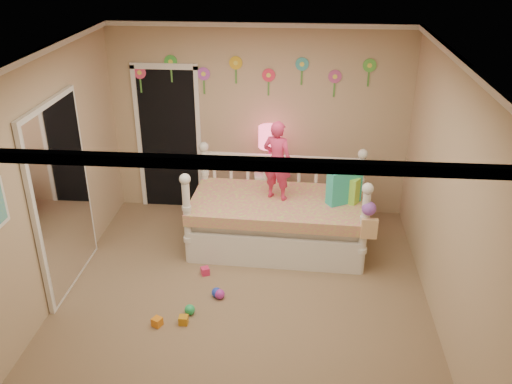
# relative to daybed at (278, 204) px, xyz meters

# --- Properties ---
(floor) EXTENTS (4.00, 4.50, 0.01)m
(floor) POSITION_rel_daybed_xyz_m (-0.31, -1.25, -0.59)
(floor) COLOR #7F684C
(floor) RESTS_ON ground
(ceiling) EXTENTS (4.00, 4.50, 0.01)m
(ceiling) POSITION_rel_daybed_xyz_m (-0.31, -1.25, 2.01)
(ceiling) COLOR white
(ceiling) RESTS_ON floor
(back_wall) EXTENTS (4.00, 0.01, 2.60)m
(back_wall) POSITION_rel_daybed_xyz_m (-0.31, 1.00, 0.71)
(back_wall) COLOR tan
(back_wall) RESTS_ON floor
(left_wall) EXTENTS (0.01, 4.50, 2.60)m
(left_wall) POSITION_rel_daybed_xyz_m (-2.31, -1.25, 0.71)
(left_wall) COLOR tan
(left_wall) RESTS_ON floor
(right_wall) EXTENTS (0.01, 4.50, 2.60)m
(right_wall) POSITION_rel_daybed_xyz_m (1.69, -1.25, 0.71)
(right_wall) COLOR tan
(right_wall) RESTS_ON floor
(crown_molding) EXTENTS (4.00, 4.50, 0.06)m
(crown_molding) POSITION_rel_daybed_xyz_m (-0.31, -1.25, 1.98)
(crown_molding) COLOR white
(crown_molding) RESTS_ON ceiling
(daybed) EXTENTS (2.20, 1.24, 1.17)m
(daybed) POSITION_rel_daybed_xyz_m (0.00, 0.00, 0.00)
(daybed) COLOR white
(daybed) RESTS_ON floor
(pillow_turquoise) EXTENTS (0.44, 0.34, 0.42)m
(pillow_turquoise) POSITION_rel_daybed_xyz_m (0.79, -0.01, 0.28)
(pillow_turquoise) COLOR #25BBAD
(pillow_turquoise) RESTS_ON daybed
(pillow_lime) EXTENTS (0.35, 0.29, 0.32)m
(pillow_lime) POSITION_rel_daybed_xyz_m (0.81, 0.04, 0.23)
(pillow_lime) COLOR #9EE345
(pillow_lime) RESTS_ON daybed
(child) EXTENTS (0.42, 0.35, 0.99)m
(child) POSITION_rel_daybed_xyz_m (-0.02, 0.04, 0.56)
(child) COLOR #DF3265
(child) RESTS_ON daybed
(nightstand) EXTENTS (0.45, 0.36, 0.68)m
(nightstand) POSITION_rel_daybed_xyz_m (-0.15, 0.72, -0.25)
(nightstand) COLOR white
(nightstand) RESTS_ON floor
(table_lamp) EXTENTS (0.30, 0.30, 0.66)m
(table_lamp) POSITION_rel_daybed_xyz_m (-0.15, 0.72, 0.53)
(table_lamp) COLOR #EA1F95
(table_lamp) RESTS_ON nightstand
(closet_doorway) EXTENTS (0.90, 0.04, 2.07)m
(closet_doorway) POSITION_rel_daybed_xyz_m (-1.56, 0.99, 0.45)
(closet_doorway) COLOR black
(closet_doorway) RESTS_ON back_wall
(flower_decals) EXTENTS (3.40, 0.02, 0.50)m
(flower_decals) POSITION_rel_daybed_xyz_m (-0.40, 0.99, 1.35)
(flower_decals) COLOR #B2668C
(flower_decals) RESTS_ON back_wall
(mirror_closet) EXTENTS (0.07, 1.30, 2.10)m
(mirror_closet) POSITION_rel_daybed_xyz_m (-2.27, -0.95, 0.46)
(mirror_closet) COLOR white
(mirror_closet) RESTS_ON left_wall
(hanging_bag) EXTENTS (0.20, 0.16, 0.36)m
(hanging_bag) POSITION_rel_daybed_xyz_m (1.03, -0.59, 0.13)
(hanging_bag) COLOR beige
(hanging_bag) RESTS_ON daybed
(toy_scatter) EXTENTS (0.95, 1.39, 0.11)m
(toy_scatter) POSITION_rel_daybed_xyz_m (-0.86, -1.27, -0.53)
(toy_scatter) COLOR #996666
(toy_scatter) RESTS_ON floor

